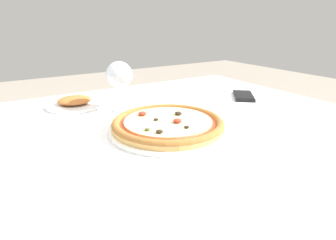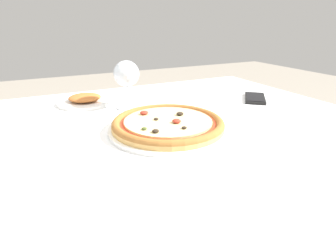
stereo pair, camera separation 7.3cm
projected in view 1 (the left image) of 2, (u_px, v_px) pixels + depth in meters
name	position (u px, v px, depth m)	size (l,w,h in m)	color
dining_table	(145.00, 162.00, 0.75)	(1.38, 1.04, 0.75)	brown
pizza_plate	(168.00, 125.00, 0.74)	(0.31, 0.31, 0.04)	white
wine_glass_far_left	(119.00, 76.00, 0.88)	(0.08, 0.08, 0.16)	silver
cell_phone	(243.00, 96.00, 1.06)	(0.15, 0.16, 0.01)	black
side_plate	(75.00, 103.00, 0.95)	(0.19, 0.19, 0.03)	white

